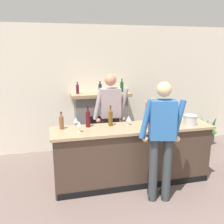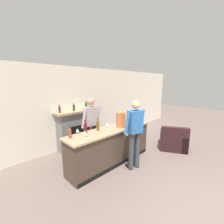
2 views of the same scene
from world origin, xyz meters
name	(u,v)px [view 1 (image 1 of 2)]	position (x,y,z in m)	size (l,w,h in m)	color
wall_back_panel	(112,88)	(0.00, 4.27, 1.38)	(12.00, 0.07, 2.75)	silver
bar_counter	(132,155)	(-0.08, 2.50, 0.50)	(2.67, 0.65, 0.99)	#453329
fireplace_stone	(101,122)	(-0.32, 4.01, 0.67)	(1.28, 0.52, 1.61)	slate
potted_plant_corner	(208,131)	(2.29, 3.83, 0.29)	(0.42, 0.41, 0.72)	#4B3E43
person_customer	(162,137)	(0.14, 1.88, 1.00)	(0.65, 0.37, 1.80)	#343A3E
person_bartender	(111,118)	(-0.32, 3.08, 1.00)	(0.66, 0.32, 1.80)	#513A3A
copper_dispenser	(153,112)	(0.24, 2.45, 1.23)	(0.26, 0.30, 0.49)	#CB703F
ice_bucket_steel	(190,120)	(0.89, 2.38, 1.07)	(0.22, 0.22, 0.17)	silver
wine_bottle_riesling_slim	(110,117)	(-0.43, 2.65, 1.14)	(0.07, 0.07, 0.34)	brown
wine_bottle_burgundy_dark	(171,116)	(0.58, 2.47, 1.14)	(0.07, 0.07, 0.34)	brown
wine_bottle_cabernet_heavy	(61,121)	(-1.22, 2.66, 1.11)	(0.07, 0.07, 0.28)	brown
wine_bottle_port_short	(88,118)	(-0.80, 2.67, 1.14)	(0.07, 0.07, 0.35)	#520F16
wine_glass_by_dispenser	(76,120)	(-0.99, 2.72, 1.10)	(0.09, 0.09, 0.16)	silver
wine_glass_back_row	(79,124)	(-0.97, 2.43, 1.11)	(0.08, 0.08, 0.17)	silver
wine_glass_front_right	(129,119)	(-0.12, 2.62, 1.10)	(0.09, 0.09, 0.16)	silver
wine_glass_near_bucket	(192,115)	(1.03, 2.57, 1.10)	(0.07, 0.07, 0.16)	silver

